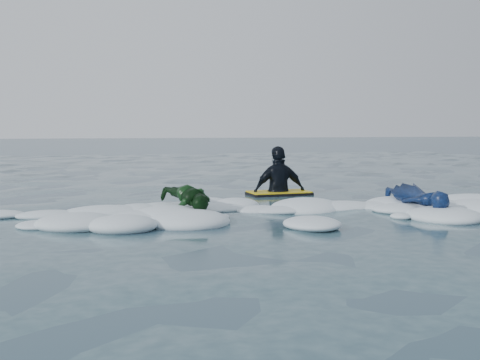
{
  "coord_description": "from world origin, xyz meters",
  "views": [
    {
      "loc": [
        -1.85,
        -7.65,
        1.36
      ],
      "look_at": [
        0.28,
        1.6,
        0.5
      ],
      "focal_mm": 45.0,
      "sensor_mm": 36.0,
      "label": 1
    }
  ],
  "objects": [
    {
      "name": "foam_band",
      "position": [
        0.0,
        1.03,
        0.0
      ],
      "size": [
        12.0,
        3.1,
        0.3
      ],
      "primitive_type": null,
      "color": "white",
      "rests_on": "ground"
    },
    {
      "name": "waiting_rider_unit",
      "position": [
        1.5,
        3.48,
        0.06
      ],
      "size": [
        1.27,
        0.77,
        1.82
      ],
      "rotation": [
        0.0,
        0.0,
        0.09
      ],
      "color": "black",
      "rests_on": "ground"
    },
    {
      "name": "ground",
      "position": [
        0.0,
        0.0,
        0.0
      ],
      "size": [
        120.0,
        120.0,
        0.0
      ],
      "primitive_type": "plane",
      "color": "#1C2E45",
      "rests_on": "ground"
    },
    {
      "name": "prone_woman_unit",
      "position": [
        2.97,
        0.76,
        0.22
      ],
      "size": [
        1.02,
        1.7,
        0.42
      ],
      "rotation": [
        0.0,
        0.0,
        2.04
      ],
      "color": "black",
      "rests_on": "ground"
    },
    {
      "name": "prone_child_unit",
      "position": [
        -0.57,
        1.17,
        0.24
      ],
      "size": [
        0.81,
        1.3,
        0.47
      ],
      "rotation": [
        0.0,
        0.0,
        1.58
      ],
      "color": "black",
      "rests_on": "ground"
    }
  ]
}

